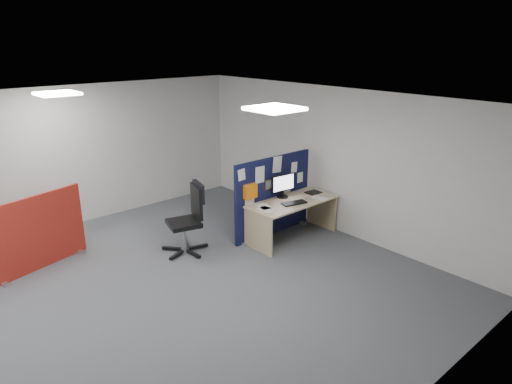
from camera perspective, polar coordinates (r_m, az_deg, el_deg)
floor at (r=6.61m, az=-17.49°, el=-14.46°), size 9.00×9.00×0.00m
ceiling at (r=5.65m, az=-20.17°, el=9.21°), size 9.00×7.00×0.02m
wall_back at (r=9.21m, az=-27.47°, el=2.94°), size 9.00×0.02×2.70m
wall_front at (r=3.44m, az=7.00°, el=-20.75°), size 9.00×0.02×2.70m
wall_right at (r=8.64m, az=9.69°, el=3.89°), size 0.02×7.00×2.70m
ceiling_lights at (r=6.39m, az=-19.63°, el=9.99°), size 4.10×4.10×0.04m
navy_divider at (r=8.43m, az=2.04°, el=-0.49°), size 1.80×0.30×1.49m
main_desk at (r=8.34m, az=4.32°, el=-2.15°), size 1.72×0.76×0.73m
monitor_main at (r=8.35m, az=3.37°, el=0.91°), size 0.50×0.21×0.43m
keyboard at (r=8.12m, az=4.80°, el=-1.37°), size 0.48×0.29×0.02m
mouse at (r=8.35m, az=6.51°, el=-0.83°), size 0.10×0.07×0.03m
paper_tray at (r=8.72m, az=7.17°, el=-0.05°), size 0.29×0.24×0.01m
red_divider at (r=8.01m, az=-25.61°, el=-4.66°), size 1.57×0.47×1.21m
office_chair at (r=7.83m, az=-8.22°, el=-2.73°), size 0.80×0.77×1.20m
desk_papers at (r=8.07m, az=3.53°, el=-1.55°), size 1.39×0.69×0.00m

